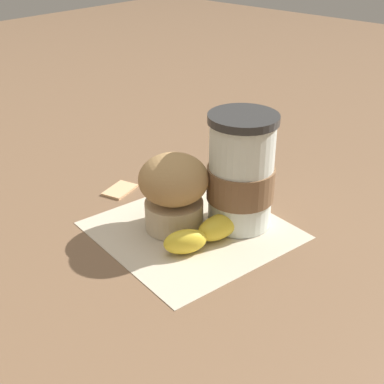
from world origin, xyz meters
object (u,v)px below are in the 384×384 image
at_px(muffin, 174,190).
at_px(sugar_packet, 120,189).
at_px(coffee_cup, 241,174).
at_px(banana, 215,225).

relative_size(muffin, sugar_packet, 2.02).
distance_m(coffee_cup, sugar_packet, 0.20).
bearing_deg(sugar_packet, muffin, 81.51).
bearing_deg(coffee_cup, muffin, -41.16).
relative_size(coffee_cup, sugar_packet, 3.02).
height_order(banana, sugar_packet, banana).
xyz_separation_m(muffin, banana, (-0.02, 0.05, -0.04)).
bearing_deg(muffin, sugar_packet, -98.49).
relative_size(banana, sugar_packet, 3.26).
bearing_deg(banana, coffee_cup, 176.93).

